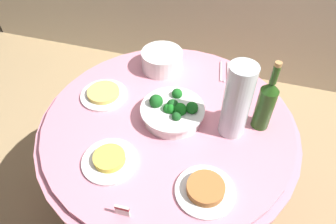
% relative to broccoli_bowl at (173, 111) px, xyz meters
% --- Properties ---
extents(ground_plane, '(6.00, 6.00, 0.00)m').
position_rel_broccoli_bowl_xyz_m(ground_plane, '(-0.02, -0.02, -0.78)').
color(ground_plane, tan).
extents(buffet_table, '(1.16, 1.16, 0.74)m').
position_rel_broccoli_bowl_xyz_m(buffet_table, '(-0.02, -0.02, -0.41)').
color(buffet_table, maroon).
rests_on(buffet_table, ground_plane).
extents(broccoli_bowl, '(0.28, 0.28, 0.11)m').
position_rel_broccoli_bowl_xyz_m(broccoli_bowl, '(0.00, 0.00, 0.00)').
color(broccoli_bowl, white).
rests_on(broccoli_bowl, buffet_table).
extents(plate_stack, '(0.21, 0.21, 0.10)m').
position_rel_broccoli_bowl_xyz_m(plate_stack, '(-0.15, 0.33, 0.01)').
color(plate_stack, white).
rests_on(plate_stack, buffet_table).
extents(wine_bottle, '(0.07, 0.07, 0.34)m').
position_rel_broccoli_bowl_xyz_m(wine_bottle, '(0.37, 0.07, 0.09)').
color(wine_bottle, '#244A16').
rests_on(wine_bottle, buffet_table).
extents(decorative_fruit_vase, '(0.11, 0.11, 0.34)m').
position_rel_broccoli_bowl_xyz_m(decorative_fruit_vase, '(0.26, 0.00, 0.11)').
color(decorative_fruit_vase, silver).
rests_on(decorative_fruit_vase, buffet_table).
extents(serving_tongs, '(0.07, 0.17, 0.01)m').
position_rel_broccoli_bowl_xyz_m(serving_tongs, '(0.17, 0.38, -0.04)').
color(serving_tongs, silver).
rests_on(serving_tongs, buffet_table).
extents(food_plate_noodles, '(0.22, 0.22, 0.03)m').
position_rel_broccoli_bowl_xyz_m(food_plate_noodles, '(-0.35, 0.04, -0.03)').
color(food_plate_noodles, white).
rests_on(food_plate_noodles, buffet_table).
extents(food_plate_fried_egg, '(0.22, 0.22, 0.04)m').
position_rel_broccoli_bowl_xyz_m(food_plate_fried_egg, '(-0.17, -0.30, -0.03)').
color(food_plate_fried_egg, white).
rests_on(food_plate_fried_egg, buffet_table).
extents(food_plate_peanuts, '(0.22, 0.22, 0.04)m').
position_rel_broccoli_bowl_xyz_m(food_plate_peanuts, '(0.21, -0.32, -0.02)').
color(food_plate_peanuts, white).
rests_on(food_plate_peanuts, buffet_table).
extents(label_placard_front, '(0.05, 0.01, 0.05)m').
position_rel_broccoli_bowl_xyz_m(label_placard_front, '(-0.04, -0.48, -0.01)').
color(label_placard_front, white).
rests_on(label_placard_front, buffet_table).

